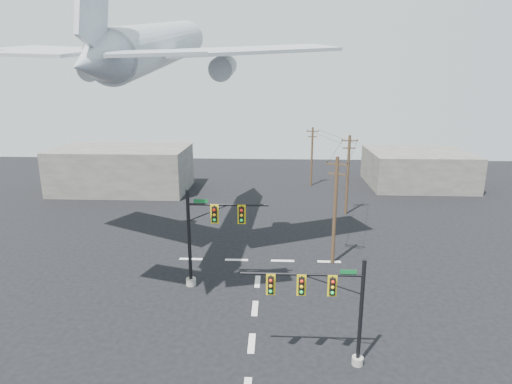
# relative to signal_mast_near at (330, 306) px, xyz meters

# --- Properties ---
(ground) EXTENTS (120.00, 120.00, 0.00)m
(ground) POSITION_rel_signal_mast_near_xyz_m (-4.30, 1.70, -3.56)
(ground) COLOR black
(ground) RESTS_ON ground
(lane_markings) EXTENTS (14.00, 21.20, 0.01)m
(lane_markings) POSITION_rel_signal_mast_near_xyz_m (-4.30, 7.03, -3.55)
(lane_markings) COLOR beige
(lane_markings) RESTS_ON ground
(signal_mast_near) EXTENTS (6.75, 0.69, 6.24)m
(signal_mast_near) POSITION_rel_signal_mast_near_xyz_m (0.00, 0.00, 0.00)
(signal_mast_near) COLOR gray
(signal_mast_near) RESTS_ON ground
(signal_mast_far) EXTENTS (6.27, 0.83, 7.52)m
(signal_mast_far) POSITION_rel_signal_mast_near_xyz_m (-8.10, 8.86, 0.42)
(signal_mast_far) COLOR gray
(signal_mast_far) RESTS_ON ground
(utility_pole_a) EXTENTS (1.78, 0.72, 9.21)m
(utility_pole_a) POSITION_rel_signal_mast_near_xyz_m (1.94, 13.51, 1.26)
(utility_pole_a) COLOR #4A311F
(utility_pole_a) RESTS_ON ground
(utility_pole_b) EXTENTS (1.85, 0.31, 9.16)m
(utility_pole_b) POSITION_rel_signal_mast_near_xyz_m (5.18, 27.28, 1.24)
(utility_pole_b) COLOR #4A311F
(utility_pole_b) RESTS_ON ground
(utility_pole_c) EXTENTS (1.75, 0.29, 8.53)m
(utility_pole_c) POSITION_rel_signal_mast_near_xyz_m (2.20, 40.80, 0.90)
(utility_pole_c) COLOR #4A311F
(utility_pole_c) RESTS_ON ground
(power_lines) EXTENTS (4.91, 27.29, 0.35)m
(power_lines) POSITION_rel_signal_mast_near_xyz_m (3.63, 27.14, 4.80)
(power_lines) COLOR black
(airliner) EXTENTS (28.91, 30.29, 7.98)m
(airliner) POSITION_rel_signal_mast_near_xyz_m (-12.44, 15.00, 14.19)
(airliner) COLOR #A5AAB1
(building_left) EXTENTS (18.00, 10.00, 6.00)m
(building_left) POSITION_rel_signal_mast_near_xyz_m (-24.30, 36.70, -0.56)
(building_left) COLOR slate
(building_left) RESTS_ON ground
(building_right) EXTENTS (14.00, 12.00, 5.00)m
(building_right) POSITION_rel_signal_mast_near_xyz_m (17.70, 41.70, -1.06)
(building_right) COLOR slate
(building_right) RESTS_ON ground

